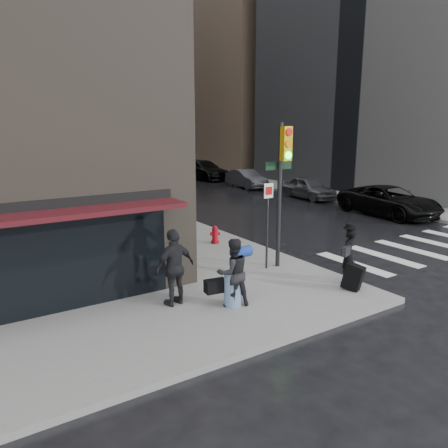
{
  "coord_description": "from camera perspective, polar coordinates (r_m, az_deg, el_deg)",
  "views": [
    {
      "loc": [
        -7.84,
        -8.41,
        4.59
      ],
      "look_at": [
        0.02,
        3.69,
        1.3
      ],
      "focal_mm": 35.0,
      "sensor_mm": 36.0,
      "label": 1
    }
  ],
  "objects": [
    {
      "name": "bldg_right_far",
      "position": [
        74.95,
        -6.3,
        18.82
      ],
      "size": [
        22.0,
        20.0,
        25.0
      ],
      "primitive_type": "cube",
      "color": "slate",
      "rests_on": "ground"
    },
    {
      "name": "bldg_distant",
      "position": [
        88.25,
        -25.16,
        19.11
      ],
      "size": [
        40.0,
        12.0,
        32.0
      ],
      "primitive_type": "cube",
      "color": "slate",
      "rests_on": "ground"
    },
    {
      "name": "man_overcoat",
      "position": [
        12.83,
        15.99,
        -4.43
      ],
      "size": [
        0.89,
        1.13,
        1.77
      ],
      "rotation": [
        0.0,
        0.0,
        3.48
      ],
      "color": "black",
      "rests_on": "ground"
    },
    {
      "name": "man_greycoat",
      "position": [
        10.96,
        -6.46,
        -5.66
      ],
      "size": [
        1.21,
        0.67,
        1.95
      ],
      "rotation": [
        0.0,
        0.0,
        3.32
      ],
      "color": "black",
      "rests_on": "ground"
    },
    {
      "name": "fire_hydrant",
      "position": [
        16.68,
        -1.18,
        -1.5
      ],
      "size": [
        0.4,
        0.3,
        0.69
      ],
      "rotation": [
        0.0,
        0.0,
        -0.42
      ],
      "color": "#9B0914",
      "rests_on": "ground"
    },
    {
      "name": "sidewalk_left",
      "position": [
        36.54,
        -20.43,
        4.94
      ],
      "size": [
        4.0,
        50.0,
        0.15
      ],
      "primitive_type": "cube",
      "color": "slate",
      "rests_on": "ground"
    },
    {
      "name": "parked_car_5",
      "position": [
        48.5,
        -10.76,
        8.18
      ],
      "size": [
        2.14,
        5.19,
        1.67
      ],
      "primitive_type": "imported",
      "rotation": [
        0.0,
        0.0,
        0.07
      ],
      "color": "#3B3B40",
      "rests_on": "ground"
    },
    {
      "name": "parked_car_4",
      "position": [
        43.16,
        -6.83,
        7.66
      ],
      "size": [
        2.03,
        4.55,
        1.52
      ],
      "primitive_type": "imported",
      "rotation": [
        0.0,
        0.0,
        0.05
      ],
      "color": "black",
      "rests_on": "ground"
    },
    {
      "name": "parked_car_1",
      "position": [
        28.24,
        10.95,
        4.69
      ],
      "size": [
        1.91,
        4.2,
        1.4
      ],
      "primitive_type": "imported",
      "rotation": [
        0.0,
        0.0,
        -0.06
      ],
      "color": "#4B4C50",
      "rests_on": "ground"
    },
    {
      "name": "crosswalk",
      "position": [
        18.56,
        24.67,
        -2.65
      ],
      "size": [
        8.5,
        3.0,
        0.01
      ],
      "color": "silver",
      "rests_on": "ground"
    },
    {
      "name": "ground",
      "position": [
        12.37,
        9.39,
        -9.1
      ],
      "size": [
        140.0,
        140.0,
        0.0
      ],
      "primitive_type": "plane",
      "color": "black",
      "rests_on": "ground"
    },
    {
      "name": "traffic_light",
      "position": [
        13.5,
        7.47,
        6.22
      ],
      "size": [
        1.13,
        0.49,
        4.51
      ],
      "rotation": [
        0.0,
        0.0,
        -0.01
      ],
      "color": "black",
      "rests_on": "ground"
    },
    {
      "name": "sidewalk_right",
      "position": [
        41.58,
        -1.93,
        6.6
      ],
      "size": [
        3.0,
        50.0,
        0.15
      ],
      "primitive_type": "cube",
      "color": "slate",
      "rests_on": "ground"
    },
    {
      "name": "man_jeans",
      "position": [
        10.85,
        1.11,
        -6.33
      ],
      "size": [
        1.22,
        0.79,
        1.74
      ],
      "rotation": [
        0.0,
        0.0,
        3.0
      ],
      "color": "black",
      "rests_on": "ground"
    },
    {
      "name": "parked_car_2",
      "position": [
        32.68,
        2.93,
        5.93
      ],
      "size": [
        1.74,
        4.17,
        1.34
      ],
      "primitive_type": "imported",
      "rotation": [
        0.0,
        0.0,
        -0.08
      ],
      "color": "#3E3E43",
      "rests_on": "ground"
    },
    {
      "name": "parked_car_3",
      "position": [
        37.75,
        -2.68,
        7.07
      ],
      "size": [
        2.77,
        5.75,
        1.61
      ],
      "primitive_type": "imported",
      "rotation": [
        0.0,
        0.0,
        0.09
      ],
      "color": "black",
      "rests_on": "ground"
    },
    {
      "name": "parked_car_0",
      "position": [
        24.07,
        20.77,
        2.83
      ],
      "size": [
        2.76,
        5.55,
        1.51
      ],
      "primitive_type": "imported",
      "rotation": [
        0.0,
        0.0,
        -0.05
      ],
      "color": "black",
      "rests_on": "ground"
    }
  ]
}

